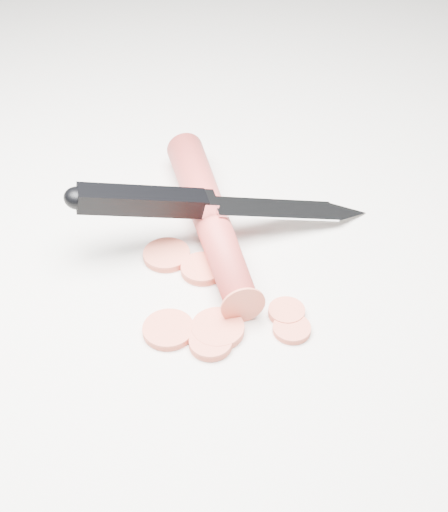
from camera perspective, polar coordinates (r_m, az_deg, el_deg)
ground at (r=0.61m, az=-2.66°, el=-0.87°), size 2.40×2.40×0.00m
carrot at (r=0.63m, az=-1.13°, el=3.17°), size 0.11×0.22×0.03m
carrot_slice_0 at (r=0.54m, az=-1.08°, el=-6.97°), size 0.03×0.03×0.01m
carrot_slice_1 at (r=0.55m, az=-4.47°, el=-5.89°), size 0.04×0.04×0.01m
carrot_slice_2 at (r=0.55m, az=-0.50°, el=-5.85°), size 0.04×0.04×0.01m
carrot_slice_3 at (r=0.57m, az=5.03°, el=-4.47°), size 0.03×0.03×0.01m
carrot_slice_4 at (r=0.60m, az=-1.74°, el=-1.04°), size 0.04×0.04×0.01m
carrot_slice_5 at (r=0.61m, az=-4.62°, el=0.09°), size 0.04×0.04×0.01m
carrot_slice_6 at (r=0.55m, az=5.45°, el=-5.82°), size 0.03×0.03×0.01m
kitchen_knife at (r=0.62m, az=0.08°, el=4.41°), size 0.26×0.12×0.07m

